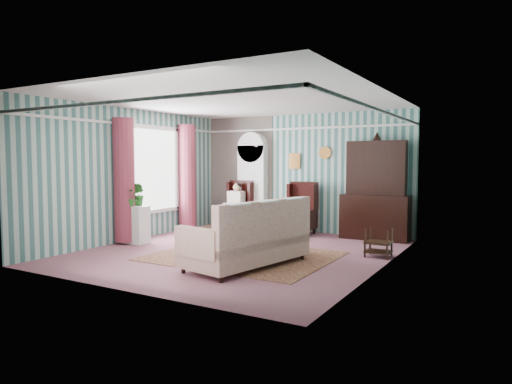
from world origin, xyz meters
The scene contains 17 objects.
floor centered at (0.00, 0.00, 0.00)m, with size 6.00×6.00×0.00m, color #8A5060.
room_shell centered at (-0.62, 0.18, 2.01)m, with size 5.53×6.02×2.91m.
bookcase centered at (-1.35, 2.84, 1.12)m, with size 0.80×0.28×2.24m, color silver.
dresser_hutch centered at (1.90, 2.72, 1.18)m, with size 1.50×0.56×2.36m, color black.
wingback_left centered at (-1.60, 2.45, 0.62)m, with size 0.76×0.80×1.25m, color black.
wingback_right centered at (0.15, 2.45, 0.62)m, with size 0.76×0.80×1.25m, color black.
seated_woman centered at (-1.60, 2.45, 0.59)m, with size 0.44×0.40×1.18m, color white, non-canonical shape.
round_side_table centered at (-0.70, 2.60, 0.30)m, with size 0.50×0.50×0.60m, color black.
nest_table centered at (2.47, 0.90, 0.27)m, with size 0.45×0.38×0.54m, color black.
plant_stand centered at (-2.40, -0.30, 0.40)m, with size 0.55×0.35×0.80m, color silver.
rug centered at (0.30, -0.30, 0.01)m, with size 3.20×2.60×0.01m, color #4F1F1A.
sofa centered at (0.75, -0.93, 0.48)m, with size 2.28×1.03×0.95m, color #B7A78E.
floral_armchair centered at (0.74, 0.20, 0.52)m, with size 0.71×0.84×1.04m, color beige.
coffee_table centered at (-0.51, 0.07, 0.21)m, with size 0.83×0.52×0.43m, color black.
potted_plant_a centered at (-2.39, -0.44, 0.99)m, with size 0.33×0.29×0.37m, color #1C5319.
potted_plant_b centered at (-2.36, -0.21, 1.04)m, with size 0.27×0.22×0.49m, color #184E18.
potted_plant_c centered at (-2.45, -0.26, 0.98)m, with size 0.20×0.20×0.36m, color #184816.
Camera 1 is at (4.65, -7.37, 1.77)m, focal length 32.00 mm.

